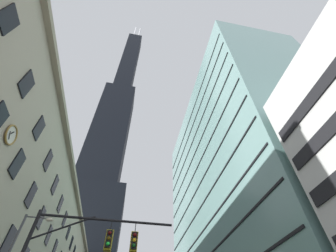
# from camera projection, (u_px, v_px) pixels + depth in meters

# --- Properties ---
(dark_skyscraper) EXTENTS (23.39, 23.39, 220.21)m
(dark_skyscraper) POSITION_uv_depth(u_px,v_px,m) (104.00, 157.00, 98.91)
(dark_skyscraper) COLOR black
(dark_skyscraper) RESTS_ON ground
(glass_office_midrise) EXTENTS (17.45, 44.45, 50.17)m
(glass_office_midrise) POSITION_uv_depth(u_px,v_px,m) (240.00, 188.00, 44.15)
(glass_office_midrise) COLOR gray
(glass_office_midrise) RESTS_ON ground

